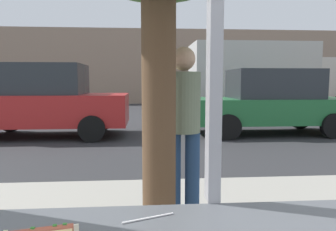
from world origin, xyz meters
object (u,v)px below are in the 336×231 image
at_px(parked_car_red, 45,101).
at_px(parked_car_green, 270,102).
at_px(box_truck, 268,77).
at_px(pedestrian, 183,122).

xyz_separation_m(parked_car_red, parked_car_green, (6.01, -0.00, -0.05)).
bearing_deg(box_truck, parked_car_green, -110.68).
distance_m(parked_car_red, pedestrian, 6.23).
xyz_separation_m(parked_car_red, box_truck, (7.58, 4.16, 0.66)).
bearing_deg(parked_car_green, parked_car_red, 180.00).
xyz_separation_m(parked_car_green, box_truck, (1.57, 4.16, 0.72)).
distance_m(parked_car_green, box_truck, 4.50).
height_order(box_truck, pedestrian, box_truck).
bearing_deg(box_truck, pedestrian, -115.73).
distance_m(box_truck, pedestrian, 10.74).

